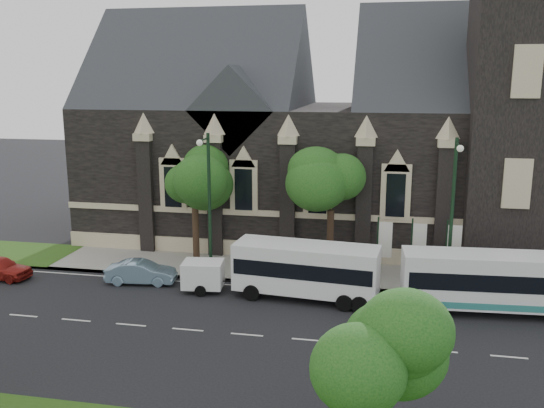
% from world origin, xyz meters
% --- Properties ---
extents(ground, '(160.00, 160.00, 0.00)m').
position_xyz_m(ground, '(0.00, 0.00, 0.00)').
color(ground, black).
rests_on(ground, ground).
extents(sidewalk, '(80.00, 5.00, 0.15)m').
position_xyz_m(sidewalk, '(0.00, 9.50, 0.07)').
color(sidewalk, '#99958B').
rests_on(sidewalk, ground).
extents(museum, '(40.00, 17.70, 29.90)m').
position_xyz_m(museum, '(5.12, 18.78, 8.17)').
color(museum, black).
rests_on(museum, ground).
extents(tree_park_east, '(3.40, 3.40, 6.28)m').
position_xyz_m(tree_park_east, '(6.18, -9.32, 4.62)').
color(tree_park_east, black).
rests_on(tree_park_east, ground).
extents(tree_walk_right, '(4.08, 4.08, 7.80)m').
position_xyz_m(tree_walk_right, '(3.21, 10.71, 5.82)').
color(tree_walk_right, black).
rests_on(tree_walk_right, ground).
extents(tree_walk_left, '(3.91, 3.91, 7.64)m').
position_xyz_m(tree_walk_left, '(-5.80, 10.70, 5.73)').
color(tree_walk_left, black).
rests_on(tree_walk_left, ground).
extents(street_lamp_near, '(0.36, 1.88, 9.00)m').
position_xyz_m(street_lamp_near, '(10.00, 7.09, 5.11)').
color(street_lamp_near, black).
rests_on(street_lamp_near, ground).
extents(street_lamp_mid, '(0.36, 1.88, 9.00)m').
position_xyz_m(street_lamp_mid, '(-4.00, 7.09, 5.11)').
color(street_lamp_mid, black).
rests_on(street_lamp_mid, ground).
extents(banner_flag_left, '(0.90, 0.10, 4.00)m').
position_xyz_m(banner_flag_left, '(6.29, 9.00, 2.38)').
color(banner_flag_left, black).
rests_on(banner_flag_left, ground).
extents(banner_flag_center, '(0.90, 0.10, 4.00)m').
position_xyz_m(banner_flag_center, '(8.29, 9.00, 2.38)').
color(banner_flag_center, black).
rests_on(banner_flag_center, ground).
extents(banner_flag_right, '(0.90, 0.10, 4.00)m').
position_xyz_m(banner_flag_right, '(10.29, 9.00, 2.38)').
color(banner_flag_right, black).
rests_on(banner_flag_right, ground).
extents(tour_coach, '(11.14, 3.15, 3.21)m').
position_xyz_m(tour_coach, '(12.90, 5.16, 1.76)').
color(tour_coach, white).
rests_on(tour_coach, ground).
extents(shuttle_bus, '(8.23, 3.47, 3.09)m').
position_xyz_m(shuttle_bus, '(2.16, 5.32, 1.78)').
color(shuttle_bus, white).
rests_on(shuttle_bus, ground).
extents(box_trailer, '(3.41, 2.01, 1.78)m').
position_xyz_m(box_trailer, '(-3.85, 5.26, 1.01)').
color(box_trailer, white).
rests_on(box_trailer, ground).
extents(sedan, '(4.32, 1.95, 1.38)m').
position_xyz_m(sedan, '(-7.93, 5.80, 0.69)').
color(sedan, '#7FA0B8').
rests_on(sedan, ground).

